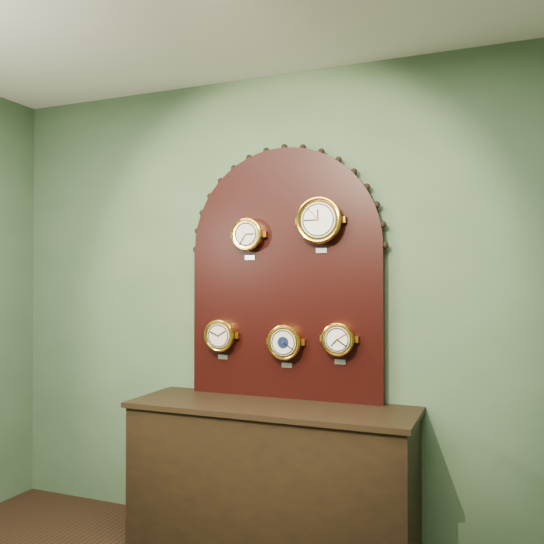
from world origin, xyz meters
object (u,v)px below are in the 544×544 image
at_px(arabic_clock, 320,220).
at_px(tide_clock, 339,339).
at_px(barometer, 285,342).
at_px(shop_counter, 271,481).
at_px(hygrometer, 221,335).
at_px(roman_clock, 248,235).
at_px(display_board, 284,265).

bearing_deg(arabic_clock, tide_clock, 1.05).
xyz_separation_m(barometer, tide_clock, (0.33, 0.00, 0.03)).
relative_size(shop_counter, arabic_clock, 4.95).
distance_m(hygrometer, tide_clock, 0.75).
distance_m(arabic_clock, barometer, 0.74).
bearing_deg(barometer, hygrometer, 179.95).
height_order(roman_clock, barometer, roman_clock).
bearing_deg(roman_clock, barometer, -0.09).
bearing_deg(tide_clock, shop_counter, -156.44).
xyz_separation_m(shop_counter, tide_clock, (0.35, 0.15, 0.80)).
height_order(shop_counter, barometer, barometer).
distance_m(shop_counter, roman_clock, 1.43).
height_order(barometer, tide_clock, tide_clock).
bearing_deg(roman_clock, shop_counter, -36.00).
xyz_separation_m(arabic_clock, hygrometer, (-0.64, 0.00, -0.69)).
height_order(hygrometer, barometer, hygrometer).
relative_size(barometer, tide_clock, 1.07).
relative_size(arabic_clock, barometer, 1.24).
distance_m(shop_counter, barometer, 0.78).
bearing_deg(display_board, roman_clock, -162.73).
bearing_deg(display_board, arabic_clock, -15.58).
height_order(display_board, barometer, display_board).
bearing_deg(barometer, display_board, 113.52).
xyz_separation_m(roman_clock, hygrometer, (-0.18, 0.00, -0.62)).
distance_m(display_board, barometer, 0.46).
relative_size(display_board, hygrometer, 6.09).
distance_m(hygrometer, barometer, 0.42).
bearing_deg(arabic_clock, barometer, 179.62).
xyz_separation_m(shop_counter, display_board, (0.00, 0.22, 1.23)).
bearing_deg(shop_counter, barometer, 79.37).
relative_size(display_board, arabic_clock, 4.74).
xyz_separation_m(roman_clock, barometer, (0.24, -0.00, -0.64)).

